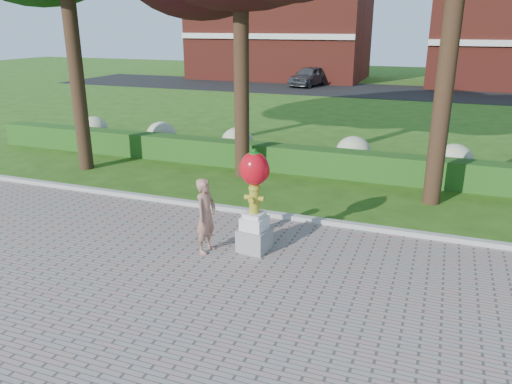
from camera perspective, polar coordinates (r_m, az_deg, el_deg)
ground at (r=9.42m, az=-4.13°, el=-9.32°), size 100.00×100.00×0.00m
curb at (r=11.92m, az=1.88°, el=-2.66°), size 40.00×0.18×0.15m
lawn_hedge at (r=15.48m, az=6.72°, el=3.53°), size 24.00×0.70×0.80m
hydrangea_row at (r=16.27m, az=9.57°, el=4.69°), size 20.10×1.10×0.99m
street at (r=35.97m, az=15.17°, el=11.03°), size 50.00×8.00×0.02m
building_left at (r=43.69m, az=2.76°, el=17.47°), size 14.00×8.00×7.00m
hydrant_sculpture at (r=9.81m, az=-0.19°, el=-0.71°), size 0.64×0.64×2.11m
woman at (r=9.93m, az=-5.75°, el=-2.72°), size 0.42×0.59×1.53m
parked_car at (r=38.02m, az=6.06°, el=13.04°), size 2.49×4.45×1.43m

